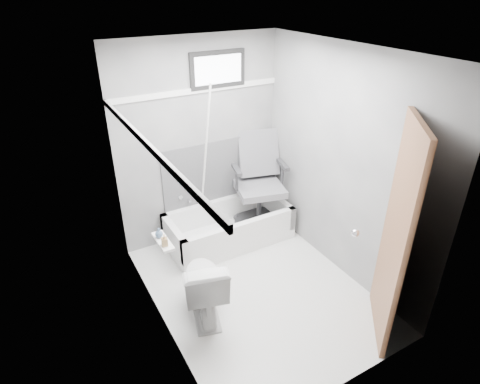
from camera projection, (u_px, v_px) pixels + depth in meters
floor at (256, 289)px, 4.23m from camera, size 2.60×2.60×0.00m
ceiling at (262, 51)px, 3.10m from camera, size 2.60×2.60×0.00m
wall_back at (200, 143)px, 4.66m from camera, size 2.00×0.02×2.40m
wall_front at (362, 267)px, 2.67m from camera, size 2.00×0.02×2.40m
wall_left at (154, 217)px, 3.23m from camera, size 0.02×2.60×2.40m
wall_right at (342, 166)px, 4.10m from camera, size 0.02×2.60×2.40m
bathtub at (229, 226)px, 4.92m from camera, size 1.50×0.70×0.42m
office_chair at (260, 182)px, 4.90m from camera, size 0.81×0.81×1.15m
toilet at (203, 285)px, 3.76m from camera, size 0.58×0.80×0.70m
door at (447, 247)px, 3.20m from camera, size 0.78×0.78×2.00m
window at (218, 69)px, 4.37m from camera, size 0.66×0.04×0.40m
backerboard at (220, 170)px, 4.95m from camera, size 1.50×0.02×0.78m
trim_back at (197, 90)px, 4.36m from camera, size 2.00×0.02×0.06m
trim_left at (147, 144)px, 2.94m from camera, size 0.02×2.60×0.06m
pole at (205, 163)px, 4.52m from camera, size 0.02×0.47×1.90m
shelf at (163, 241)px, 3.44m from camera, size 0.10×0.32×0.02m
soap_bottle_a at (164, 240)px, 3.35m from camera, size 0.06×0.06×0.11m
soap_bottle_b at (159, 233)px, 3.46m from camera, size 0.09×0.09×0.09m
faucet at (188, 197)px, 4.86m from camera, size 0.26×0.10×0.16m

